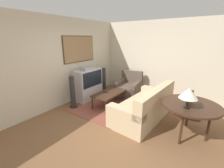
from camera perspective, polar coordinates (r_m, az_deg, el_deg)
ground_plane at (r=3.96m, az=2.69°, el=-14.65°), size 12.00×12.00×0.00m
wall_back at (r=4.90m, az=-18.81°, el=7.70°), size 12.00×0.10×2.70m
wall_right at (r=5.82m, az=16.90°, el=9.15°), size 0.06×12.00×2.70m
area_rug at (r=4.84m, az=-1.59°, el=-8.30°), size 2.00×1.89×0.01m
tv at (r=5.28m, az=-9.08°, el=-0.05°), size 1.02×0.48×1.15m
couch at (r=4.14m, az=12.47°, el=-8.65°), size 2.06×1.06×0.90m
armchair at (r=5.69m, az=6.36°, el=-1.48°), size 1.10×0.94×0.87m
coffee_table at (r=4.73m, az=-1.06°, el=-3.75°), size 1.14×0.61×0.44m
console_table at (r=3.62m, az=27.75°, el=-7.71°), size 1.18×1.18×0.75m
table_lamp at (r=3.26m, az=27.21°, el=-3.17°), size 0.36×0.36×0.42m
mantel_clock at (r=3.72m, az=27.77°, el=-4.04°), size 0.14×0.10×0.23m
remote at (r=4.72m, az=-2.49°, el=-3.12°), size 0.08×0.17×0.02m
speaker_tower_left at (r=4.74m, az=-14.81°, el=-3.35°), size 0.26×0.26×1.00m
speaker_tower_right at (r=5.82m, az=-3.14°, el=1.02°), size 0.26×0.26×1.00m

